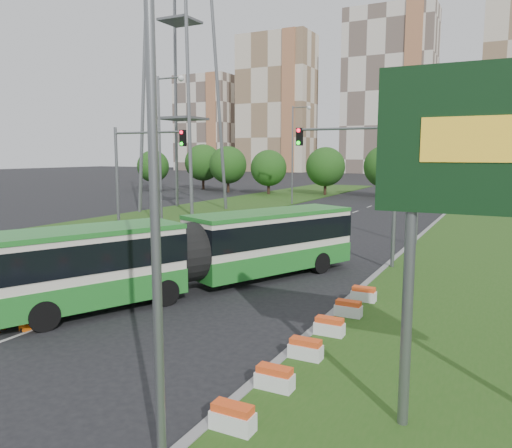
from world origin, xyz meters
The scene contains 17 objects.
ground centered at (0.00, 0.00, 0.00)m, with size 360.00×360.00×0.00m, color black.
median_kerb centered at (6.05, 8.00, 0.09)m, with size 0.30×60.00×0.18m, color gray.
left_verge centered at (-18.00, 25.00, 0.05)m, with size 12.00×110.00×0.10m, color #254E16.
lane_markings centered at (-3.00, 20.00, 0.00)m, with size 0.20×100.00×0.01m, color #BAB9B2, non-canonical shape.
flower_planters centered at (6.70, -2.50, 0.45)m, with size 1.10×11.50×0.60m, color silver, non-canonical shape.
traffic_mast_median centered at (4.78, 10.00, 5.35)m, with size 5.76×0.32×8.00m.
traffic_mast_left centered at (-10.38, 9.00, 5.35)m, with size 5.76×0.32×8.00m.
street_lamps centered at (-3.00, 10.00, 6.00)m, with size 36.00×60.00×12.00m, color slate, non-canonical shape.
transmission_pylon centered at (-20.00, 28.00, 22.00)m, with size 12.00×12.00×44.00m, color slate, non-canonical shape.
tree_line centered at (10.00, 55.00, 4.50)m, with size 120.00×8.00×9.00m, color #1A4A13, non-canonical shape.
apartment_tower_west centered at (-65.00, 150.00, 24.00)m, with size 26.00×15.00×48.00m, color beige.
apartment_tower_cwest centered at (-25.00, 150.00, 26.00)m, with size 28.00×15.00×52.00m, color beige.
midrise_west centered at (-95.00, 150.00, 18.00)m, with size 22.00×14.00×36.00m, color beige.
articulated_bus centered at (-1.01, 1.93, 1.79)m, with size 2.76×17.71×2.92m.
car_left_near centered at (-8.52, -1.65, 0.75)m, with size 1.78×4.43×1.51m, color black.
car_left_far centered at (-7.35, 12.06, 0.64)m, with size 1.35×3.88×1.28m, color black.
shopping_trolley centered at (-3.18, -5.54, 0.27)m, with size 0.32×0.34×0.55m.
Camera 1 is at (11.85, -16.95, 6.21)m, focal length 35.00 mm.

